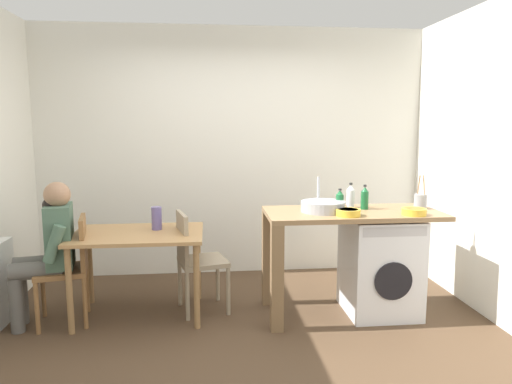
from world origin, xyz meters
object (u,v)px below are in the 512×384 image
(colander, at_px, (414,211))
(chair_person_seat, at_px, (71,263))
(dining_table, at_px, (139,243))
(washing_machine, at_px, (380,265))
(chair_opposite, at_px, (195,256))
(bottle_squat_brown, at_px, (351,196))
(bottle_clear_small, at_px, (365,198))
(mixing_bowl, at_px, (348,212))
(vase, at_px, (157,218))
(bottle_tall_green, at_px, (340,200))
(seated_person, at_px, (49,246))
(utensil_crock, at_px, (420,201))

(colander, bearing_deg, chair_person_seat, 174.23)
(dining_table, distance_m, washing_machine, 2.12)
(chair_opposite, xyz_separation_m, bottle_squat_brown, (1.40, -0.02, 0.51))
(bottle_clear_small, distance_m, mixing_bowl, 0.37)
(dining_table, bearing_deg, colander, -9.23)
(washing_machine, bearing_deg, vase, 172.58)
(dining_table, xyz_separation_m, bottle_tall_green, (1.75, -0.08, 0.36))
(chair_person_seat, relative_size, bottle_tall_green, 4.82)
(seated_person, relative_size, colander, 6.00)
(bottle_tall_green, xyz_separation_m, utensil_crock, (0.73, -0.02, -0.01))
(chair_person_seat, distance_m, bottle_tall_green, 2.35)
(mixing_bowl, height_order, vase, mixing_bowl)
(bottle_tall_green, height_order, vase, bottle_tall_green)
(washing_machine, bearing_deg, mixing_bowl, -151.49)
(dining_table, relative_size, bottle_tall_green, 5.90)
(chair_person_seat, height_order, washing_machine, chair_person_seat)
(dining_table, relative_size, chair_person_seat, 1.22)
(chair_opposite, distance_m, colander, 1.91)
(bottle_tall_green, bearing_deg, colander, -28.29)
(colander, relative_size, vase, 0.99)
(chair_person_seat, relative_size, colander, 4.50)
(bottle_tall_green, bearing_deg, utensil_crock, -1.85)
(seated_person, relative_size, bottle_squat_brown, 5.37)
(washing_machine, bearing_deg, bottle_tall_green, 168.04)
(seated_person, relative_size, vase, 5.91)
(seated_person, bearing_deg, bottle_tall_green, -100.17)
(washing_machine, height_order, bottle_tall_green, bottle_tall_green)
(chair_person_seat, distance_m, chair_opposite, 1.03)
(mixing_bowl, bearing_deg, washing_machine, 28.51)
(chair_person_seat, bearing_deg, mixing_bowl, -107.70)
(bottle_tall_green, xyz_separation_m, bottle_squat_brown, (0.13, 0.10, 0.02))
(bottle_tall_green, xyz_separation_m, mixing_bowl, (-0.01, -0.27, -0.05))
(seated_person, height_order, utensil_crock, utensil_crock)
(vase, bearing_deg, washing_machine, -7.42)
(seated_person, height_order, colander, seated_person)
(seated_person, xyz_separation_m, bottle_squat_brown, (2.58, 0.13, 0.35))
(bottle_tall_green, distance_m, vase, 1.62)
(mixing_bowl, relative_size, utensil_crock, 0.68)
(bottle_clear_small, bearing_deg, seated_person, -179.06)
(seated_person, bearing_deg, colander, -105.93)
(washing_machine, xyz_separation_m, vase, (-1.96, 0.25, 0.41))
(chair_person_seat, xyz_separation_m, seated_person, (-0.16, -0.03, 0.16))
(bottle_clear_small, distance_m, colander, 0.44)
(dining_table, height_order, vase, vase)
(dining_table, bearing_deg, vase, 33.69)
(washing_machine, relative_size, bottle_squat_brown, 3.85)
(dining_table, relative_size, seated_person, 0.92)
(mixing_bowl, bearing_deg, chair_opposite, 163.06)
(bottle_clear_small, bearing_deg, vase, 174.59)
(dining_table, distance_m, vase, 0.27)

